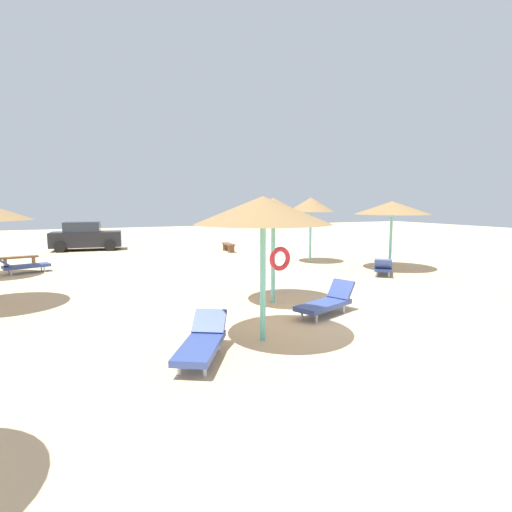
{
  "coord_description": "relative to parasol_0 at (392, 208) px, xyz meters",
  "views": [
    {
      "loc": [
        -5.13,
        -8.56,
        2.87
      ],
      "look_at": [
        0.0,
        3.0,
        1.2
      ],
      "focal_mm": 28.54,
      "sensor_mm": 36.0,
      "label": 1
    }
  ],
  "objects": [
    {
      "name": "parked_car",
      "position": [
        -11.83,
        12.98,
        -1.81
      ],
      "size": [
        4.18,
        2.37,
        1.72
      ],
      "color": "black",
      "rests_on": "ground"
    },
    {
      "name": "lounger_2",
      "position": [
        -10.33,
        -6.56,
        -2.32
      ],
      "size": [
        1.49,
        1.96,
        0.72
      ],
      "color": "#33478C",
      "rests_on": "ground"
    },
    {
      "name": "parasol_0",
      "position": [
        0.0,
        0.0,
        0.0
      ],
      "size": [
        3.17,
        3.17,
        2.92
      ],
      "color": "#6BC6BC",
      "rests_on": "ground"
    },
    {
      "name": "parasol_6",
      "position": [
        -2.07,
        3.17,
        0.12
      ],
      "size": [
        2.24,
        2.24,
        3.11
      ],
      "color": "#6BC6BC",
      "rests_on": "ground"
    },
    {
      "name": "lounger_3",
      "position": [
        -14.4,
        5.24,
        -2.32
      ],
      "size": [
        2.0,
        1.21,
        0.71
      ],
      "color": "#33478C",
      "rests_on": "ground"
    },
    {
      "name": "bench_0",
      "position": [
        -14.71,
        7.12,
        -2.29
      ],
      "size": [
        1.55,
        0.68,
        0.49
      ],
      "color": "brown",
      "rests_on": "ground"
    },
    {
      "name": "parasol_1",
      "position": [
        -7.24,
        -3.26,
        -0.01
      ],
      "size": [
        2.66,
        2.66,
        3.0
      ],
      "color": "#6BC6BC",
      "rests_on": "ground"
    },
    {
      "name": "lounger_0",
      "position": [
        -1.24,
        -1.03,
        -2.31
      ],
      "size": [
        1.74,
        1.8,
        0.77
      ],
      "color": "#33478C",
      "rests_on": "ground"
    },
    {
      "name": "lounger_1",
      "position": [
        -6.55,
        -4.97,
        -2.31
      ],
      "size": [
        1.95,
        1.28,
        0.81
      ],
      "color": "#33478C",
      "rests_on": "ground"
    },
    {
      "name": "ground_plane",
      "position": [
        -7.22,
        -4.99,
        -2.63
      ],
      "size": [
        80.0,
        80.0,
        0.0
      ],
      "primitive_type": "plane",
      "color": "#DBBA8C"
    },
    {
      "name": "parasol_2",
      "position": [
        -8.88,
        -6.09,
        0.07
      ],
      "size": [
        2.8,
        2.8,
        3.0
      ],
      "color": "#6BC6BC",
      "rests_on": "ground"
    },
    {
      "name": "bench_1",
      "position": [
        -4.2,
        8.79,
        -2.29
      ],
      "size": [
        0.49,
        1.52,
        0.49
      ],
      "color": "brown",
      "rests_on": "ground"
    }
  ]
}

